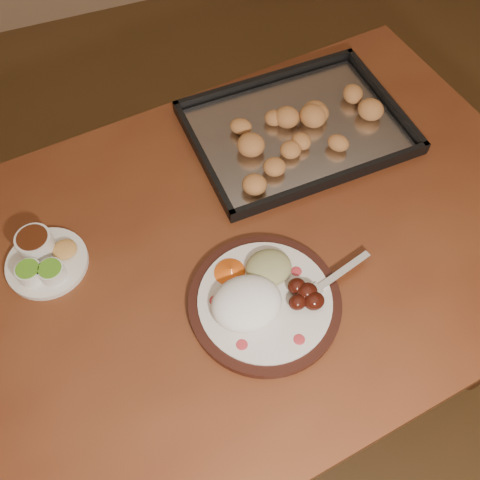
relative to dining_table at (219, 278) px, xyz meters
name	(u,v)px	position (x,y,z in m)	size (l,w,h in m)	color
ground	(276,349)	(0.18, 0.02, -0.65)	(4.00, 4.00, 0.00)	brown
dining_table	(219,278)	(0.00, 0.00, 0.00)	(1.60, 1.08, 0.75)	brown
dinner_plate	(261,298)	(0.04, -0.13, 0.12)	(0.38, 0.30, 0.07)	black
condiment_saucer	(43,258)	(-0.33, 0.10, 0.12)	(0.16, 0.16, 0.06)	white
baking_tray	(297,127)	(0.29, 0.26, 0.11)	(0.51, 0.39, 0.05)	black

